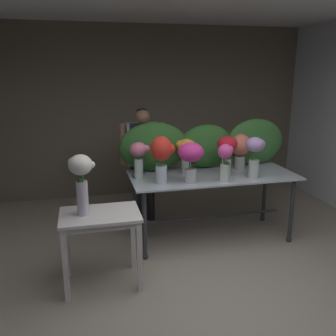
{
  "coord_description": "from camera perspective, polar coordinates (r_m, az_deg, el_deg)",
  "views": [
    {
      "loc": [
        -1.19,
        -2.53,
        2.11
      ],
      "look_at": [
        -0.3,
        1.21,
        1.06
      ],
      "focal_mm": 39.05,
      "sensor_mm": 36.0,
      "label": 1
    }
  ],
  "objects": [
    {
      "name": "ground_plane",
      "position": [
        4.97,
        1.74,
        -9.94
      ],
      "size": [
        7.94,
        7.94,
        0.0
      ],
      "primitive_type": "plane",
      "color": "#9E9384"
    },
    {
      "name": "wall_back",
      "position": [
        6.29,
        -2.52,
        8.77
      ],
      "size": [
        5.35,
        0.12,
        2.81
      ],
      "primitive_type": "cube",
      "color": "#706656",
      "rests_on": "ground"
    },
    {
      "name": "ceiling_slab",
      "position": [
        4.56,
        2.06,
        24.79
      ],
      "size": [
        5.47,
        3.73,
        0.12
      ],
      "primitive_type": "cube",
      "color": "silver",
      "rests_on": "wall_back"
    },
    {
      "name": "display_table_glass",
      "position": [
        4.58,
        6.91,
        -2.49
      ],
      "size": [
        2.04,
        0.89,
        0.86
      ],
      "color": "#B2BFCF",
      "rests_on": "ground"
    },
    {
      "name": "side_table_white",
      "position": [
        3.66,
        -10.5,
        -8.53
      ],
      "size": [
        0.77,
        0.52,
        0.76
      ],
      "color": "white",
      "rests_on": "ground"
    },
    {
      "name": "florist",
      "position": [
        5.03,
        -3.9,
        2.38
      ],
      "size": [
        0.63,
        0.24,
        1.6
      ],
      "color": "#232328",
      "rests_on": "ground"
    },
    {
      "name": "foliage_backdrop",
      "position": [
        4.74,
        4.66,
        3.54
      ],
      "size": [
        2.22,
        0.31,
        0.62
      ],
      "color": "#2D6028",
      "rests_on": "display_table_glass"
    },
    {
      "name": "vase_coral_stock",
      "position": [
        4.79,
        11.24,
        3.07
      ],
      "size": [
        0.27,
        0.25,
        0.46
      ],
      "color": "silver",
      "rests_on": "display_table_glass"
    },
    {
      "name": "vase_crimson_snapdragons",
      "position": [
        4.44,
        9.2,
        2.76
      ],
      "size": [
        0.24,
        0.24,
        0.48
      ],
      "color": "silver",
      "rests_on": "display_table_glass"
    },
    {
      "name": "vase_rosy_lilies",
      "position": [
        4.29,
        -4.58,
        1.85
      ],
      "size": [
        0.23,
        0.2,
        0.44
      ],
      "color": "silver",
      "rests_on": "display_table_glass"
    },
    {
      "name": "vase_lilac_dahlias",
      "position": [
        4.41,
        13.41,
        2.36
      ],
      "size": [
        0.25,
        0.22,
        0.49
      ],
      "color": "silver",
      "rests_on": "display_table_glass"
    },
    {
      "name": "vase_magenta_ranunculus",
      "position": [
        4.11,
        3.62,
        1.85
      ],
      "size": [
        0.3,
        0.29,
        0.47
      ],
      "color": "silver",
      "rests_on": "display_table_glass"
    },
    {
      "name": "vase_scarlet_tulips",
      "position": [
        4.08,
        -1.01,
        2.13
      ],
      "size": [
        0.28,
        0.25,
        0.54
      ],
      "color": "silver",
      "rests_on": "display_table_glass"
    },
    {
      "name": "vase_fuchsia_anemones",
      "position": [
        4.2,
        8.92,
        1.34
      ],
      "size": [
        0.19,
        0.17,
        0.44
      ],
      "color": "silver",
      "rests_on": "display_table_glass"
    },
    {
      "name": "vase_sunset_peonies",
      "position": [
        4.46,
        2.84,
        2.54
      ],
      "size": [
        0.25,
        0.23,
        0.44
      ],
      "color": "silver",
      "rests_on": "display_table_glass"
    },
    {
      "name": "vase_white_roses_tall",
      "position": [
        3.49,
        -13.4,
        -1.48
      ],
      "size": [
        0.25,
        0.22,
        0.59
      ],
      "color": "silver",
      "rests_on": "side_table_white"
    }
  ]
}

